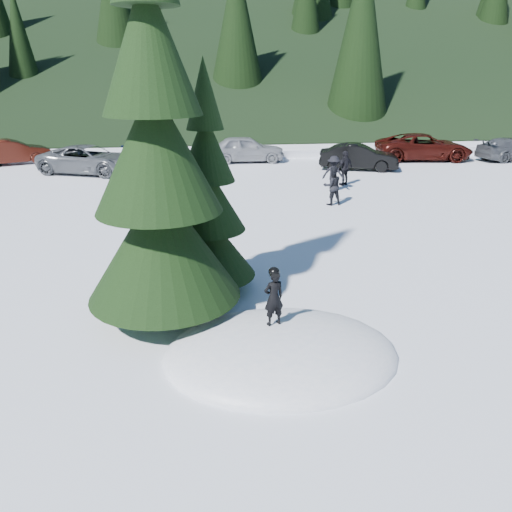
{
  "coord_description": "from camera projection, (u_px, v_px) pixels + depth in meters",
  "views": [
    {
      "loc": [
        -1.52,
        -8.08,
        5.09
      ],
      "look_at": [
        -0.17,
        2.47,
        1.1
      ],
      "focal_mm": 35.0,
      "sensor_mm": 36.0,
      "label": 1
    }
  ],
  "objects": [
    {
      "name": "ground",
      "position": [
        281.0,
        355.0,
        9.48
      ],
      "size": [
        200.0,
        200.0,
        0.0
      ],
      "primitive_type": "plane",
      "color": "white",
      "rests_on": "ground"
    },
    {
      "name": "snow_mound",
      "position": [
        281.0,
        355.0,
        9.48
      ],
      "size": [
        4.48,
        3.52,
        0.96
      ],
      "primitive_type": "ellipsoid",
      "color": "white",
      "rests_on": "ground"
    },
    {
      "name": "spruce_tall",
      "position": [
        157.0,
        166.0,
        9.72
      ],
      "size": [
        3.2,
        3.2,
        8.6
      ],
      "color": "black",
      "rests_on": "ground"
    },
    {
      "name": "spruce_short",
      "position": [
        208.0,
        207.0,
        11.57
      ],
      "size": [
        2.2,
        2.2,
        5.37
      ],
      "color": "black",
      "rests_on": "ground"
    },
    {
      "name": "child_skier",
      "position": [
        274.0,
        298.0,
        9.42
      ],
      "size": [
        0.47,
        0.37,
        1.11
      ],
      "primitive_type": "imported",
      "rotation": [
        0.0,
        0.0,
        3.44
      ],
      "color": "black",
      "rests_on": "snow_mound"
    },
    {
      "name": "adult_0",
      "position": [
        332.0,
        186.0,
        19.71
      ],
      "size": [
        0.8,
        0.65,
        1.53
      ],
      "primitive_type": "imported",
      "rotation": [
        0.0,
        0.0,
        3.25
      ],
      "color": "black",
      "rests_on": "ground"
    },
    {
      "name": "adult_1",
      "position": [
        345.0,
        168.0,
        23.08
      ],
      "size": [
        1.0,
        0.84,
        1.6
      ],
      "primitive_type": "imported",
      "rotation": [
        0.0,
        0.0,
        3.72
      ],
      "color": "black",
      "rests_on": "ground"
    },
    {
      "name": "adult_2",
      "position": [
        334.0,
        174.0,
        21.95
      ],
      "size": [
        1.15,
        0.98,
        1.55
      ],
      "primitive_type": "imported",
      "rotation": [
        0.0,
        0.0,
        2.65
      ],
      "color": "black",
      "rests_on": "ground"
    },
    {
      "name": "car_1",
      "position": [
        12.0,
        152.0,
        28.28
      ],
      "size": [
        4.44,
        2.97,
        1.38
      ],
      "primitive_type": "imported",
      "rotation": [
        0.0,
        0.0,
        1.97
      ],
      "color": "#361009",
      "rests_on": "ground"
    },
    {
      "name": "car_2",
      "position": [
        89.0,
        160.0,
        25.74
      ],
      "size": [
        5.67,
        4.07,
        1.43
      ],
      "primitive_type": "imported",
      "rotation": [
        0.0,
        0.0,
        1.2
      ],
      "color": "#575B60",
      "rests_on": "ground"
    },
    {
      "name": "car_3",
      "position": [
        163.0,
        154.0,
        27.96
      ],
      "size": [
        4.6,
        3.27,
        1.24
      ],
      "primitive_type": "imported",
      "rotation": [
        0.0,
        0.0,
        1.97
      ],
      "color": "#0D1931",
      "rests_on": "ground"
    },
    {
      "name": "car_4",
      "position": [
        246.0,
        149.0,
        28.92
      ],
      "size": [
        4.48,
        1.9,
        1.51
      ],
      "primitive_type": "imported",
      "rotation": [
        0.0,
        0.0,
        1.55
      ],
      "color": "#919399",
      "rests_on": "ground"
    },
    {
      "name": "car_5",
      "position": [
        359.0,
        157.0,
        26.71
      ],
      "size": [
        4.39,
        2.62,
        1.37
      ],
      "primitive_type": "imported",
      "rotation": [
        0.0,
        0.0,
        1.27
      ],
      "color": "black",
      "rests_on": "ground"
    },
    {
      "name": "car_6",
      "position": [
        424.0,
        147.0,
        29.56
      ],
      "size": [
        5.83,
        3.24,
        1.54
      ],
      "primitive_type": "imported",
      "rotation": [
        0.0,
        0.0,
        1.45
      ],
      "color": "#330D09",
      "rests_on": "ground"
    },
    {
      "name": "car_7",
      "position": [
        512.0,
        149.0,
        29.55
      ],
      "size": [
        4.77,
        2.73,
        1.3
      ],
      "primitive_type": "imported",
      "rotation": [
        0.0,
        0.0,
        1.78
      ],
      "color": "#4A4D51",
      "rests_on": "ground"
    }
  ]
}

